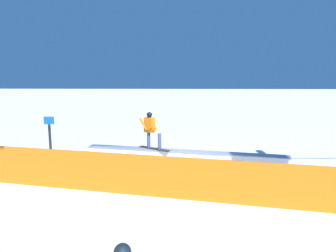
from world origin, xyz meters
The scene contains 5 objects.
ground_plane centered at (0.00, 0.00, 0.00)m, with size 120.00×120.00×0.00m, color white.
grind_box centered at (0.00, 0.00, 0.32)m, with size 7.87×2.10×0.70m.
snowboarder centered at (1.31, -0.34, 1.50)m, with size 1.35×1.06×1.47m.
safety_fence centered at (0.00, 3.21, 0.64)m, with size 13.16×0.06×1.28m, color orange.
trail_marker centered at (5.31, -0.13, 1.07)m, with size 0.40×0.10×2.00m.
Camera 1 is at (0.29, 12.24, 3.73)m, focal length 34.33 mm.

